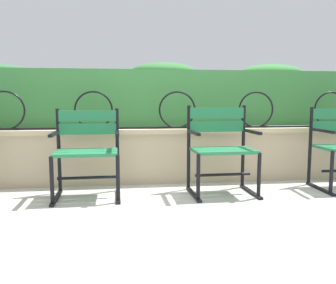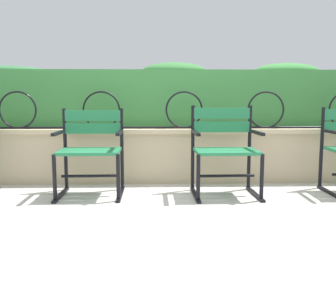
{
  "view_description": "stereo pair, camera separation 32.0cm",
  "coord_description": "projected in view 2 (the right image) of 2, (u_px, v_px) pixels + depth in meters",
  "views": [
    {
      "loc": [
        -0.4,
        -3.03,
        0.93
      ],
      "look_at": [
        0.0,
        0.13,
        0.55
      ],
      "focal_mm": 37.54,
      "sensor_mm": 36.0,
      "label": 1
    },
    {
      "loc": [
        -0.08,
        -3.06,
        0.93
      ],
      "look_at": [
        0.0,
        0.13,
        0.55
      ],
      "focal_mm": 37.54,
      "sensor_mm": 36.0,
      "label": 2
    }
  ],
  "objects": [
    {
      "name": "iron_arch_fence",
      "position": [
        146.0,
        112.0,
        3.92
      ],
      "size": [
        6.03,
        0.02,
        0.42
      ],
      "color": "black",
      "rests_on": "stone_wall"
    },
    {
      "name": "stone_wall",
      "position": [
        166.0,
        154.0,
        4.06
      ],
      "size": [
        6.55,
        0.41,
        0.61
      ],
      "color": "tan",
      "rests_on": "ground"
    },
    {
      "name": "ground_plane",
      "position": [
        168.0,
        204.0,
        3.15
      ],
      "size": [
        60.0,
        60.0,
        0.0
      ],
      "primitive_type": "plane",
      "color": "#BCB7AD"
    },
    {
      "name": "park_chair_centre_left",
      "position": [
        91.0,
        148.0,
        3.45
      ],
      "size": [
        0.63,
        0.53,
        0.85
      ],
      "color": "#237547",
      "rests_on": "ground"
    },
    {
      "name": "hedge_row",
      "position": [
        165.0,
        96.0,
        4.45
      ],
      "size": [
        6.42,
        0.59,
        0.79
      ],
      "color": "#387A3D",
      "rests_on": "stone_wall"
    },
    {
      "name": "park_chair_centre_right",
      "position": [
        225.0,
        147.0,
        3.46
      ],
      "size": [
        0.64,
        0.54,
        0.88
      ],
      "color": "#237547",
      "rests_on": "ground"
    }
  ]
}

